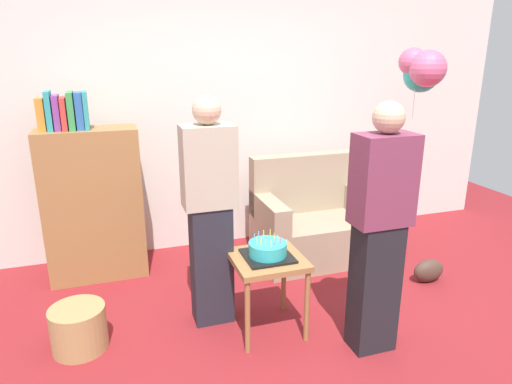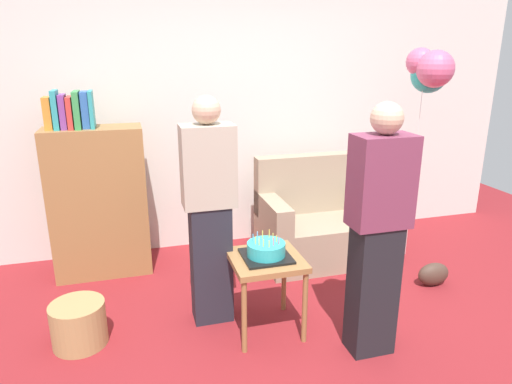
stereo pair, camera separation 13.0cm
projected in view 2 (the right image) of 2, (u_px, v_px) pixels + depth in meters
The scene contains 11 objects.
ground_plane at pixel (312, 355), 2.98m from camera, with size 8.00×8.00×0.00m, color maroon.
wall_back at pixel (236, 110), 4.47m from camera, with size 6.00×0.10×2.70m, color silver.
couch at pixel (318, 223), 4.31m from camera, with size 1.10×0.70×0.96m.
bookshelf at pixel (98, 199), 3.91m from camera, with size 0.80×0.36×1.61m.
side_table at pixel (266, 268), 3.12m from camera, with size 0.48×0.48×0.56m.
birthday_cake at pixel (266, 250), 3.08m from camera, with size 0.32×0.32×0.17m.
person_blowing_candles at pixel (210, 212), 3.16m from camera, with size 0.36×0.22×1.63m.
person_holding_cake at pixel (377, 233), 2.81m from camera, with size 0.36×0.22×1.63m.
wicker_basket at pixel (79, 324), 3.06m from camera, with size 0.36×0.36×0.30m, color #A88451.
handbag at pixel (433, 274), 3.84m from camera, with size 0.28×0.14×0.20m, color #473328.
balloon_bunch at pixel (430, 70), 3.95m from camera, with size 0.36×0.44×1.93m.
Camera 2 is at (-1.05, -2.33, 1.90)m, focal length 32.02 mm.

